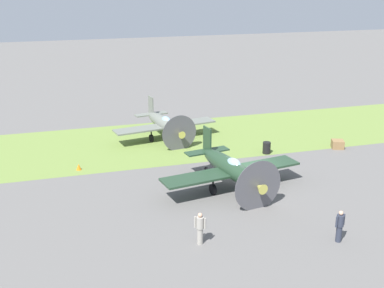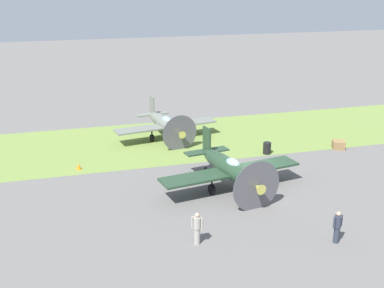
# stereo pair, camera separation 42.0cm
# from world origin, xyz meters

# --- Properties ---
(ground_plane) EXTENTS (160.00, 160.00, 0.00)m
(ground_plane) POSITION_xyz_m (0.00, 0.00, 0.00)
(ground_plane) COLOR #605E5B
(grass_verge) EXTENTS (120.00, 11.00, 0.01)m
(grass_verge) POSITION_xyz_m (0.00, -9.72, 0.00)
(grass_verge) COLOR olive
(grass_verge) RESTS_ON ground
(airplane_lead) EXTENTS (9.44, 7.52, 3.34)m
(airplane_lead) POSITION_xyz_m (1.58, 0.69, 1.40)
(airplane_lead) COLOR #233D28
(airplane_lead) RESTS_ON ground
(airplane_wingman) EXTENTS (8.77, 6.98, 3.10)m
(airplane_wingman) POSITION_xyz_m (3.22, -10.36, 1.30)
(airplane_wingman) COLOR slate
(airplane_wingman) RESTS_ON ground
(ground_crew_chief) EXTENTS (0.61, 0.38, 1.73)m
(ground_crew_chief) POSITION_xyz_m (-1.41, 8.52, 0.91)
(ground_crew_chief) COLOR #2D3342
(ground_crew_chief) RESTS_ON ground
(ground_crew_mechanic) EXTENTS (0.54, 0.41, 1.73)m
(ground_crew_mechanic) POSITION_xyz_m (5.45, 6.74, 0.91)
(ground_crew_mechanic) COLOR #9E998E
(ground_crew_mechanic) RESTS_ON ground
(fuel_drum) EXTENTS (0.60, 0.60, 0.90)m
(fuel_drum) POSITION_xyz_m (-3.41, -4.64, 0.45)
(fuel_drum) COLOR black
(fuel_drum) RESTS_ON ground
(supply_crate) EXTENTS (1.16, 1.16, 0.64)m
(supply_crate) POSITION_xyz_m (-9.29, -4.19, 0.32)
(supply_crate) COLOR olive
(supply_crate) RESTS_ON ground
(runway_marker_cone) EXTENTS (0.36, 0.36, 0.44)m
(runway_marker_cone) POSITION_xyz_m (10.60, -5.25, 0.22)
(runway_marker_cone) COLOR orange
(runway_marker_cone) RESTS_ON ground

